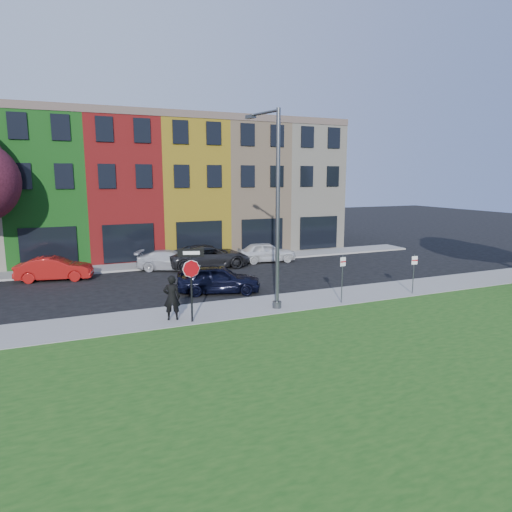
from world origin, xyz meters
name	(u,v)px	position (x,y,z in m)	size (l,w,h in m)	color
ground	(311,324)	(0.00, 0.00, 0.00)	(120.00, 120.00, 0.00)	black
sidewalk_near	(316,300)	(2.00, 3.00, 0.06)	(40.00, 3.00, 0.12)	gray
sidewalk_far	(162,264)	(-3.00, 15.00, 0.06)	(40.00, 2.40, 0.12)	gray
rowhouse_block	(150,189)	(-2.50, 21.18, 4.99)	(30.00, 10.12, 10.00)	beige
stop_sign	(191,270)	(-4.50, 1.88, 2.27)	(1.01, 0.37, 3.03)	black
man	(172,298)	(-5.19, 2.46, 1.06)	(0.76, 0.58, 1.88)	black
sedan_near	(218,279)	(-1.86, 6.35, 0.74)	(4.64, 2.93, 1.47)	black
parked_car_red	(54,269)	(-9.71, 12.90, 0.69)	(4.40, 2.22, 1.38)	maroon
parked_car_silver	(171,260)	(-2.79, 13.23, 0.64)	(4.73, 3.39, 1.27)	silver
parked_car_dark	(209,256)	(-0.30, 12.99, 0.76)	(5.55, 2.67, 1.52)	black
parked_car_white	(266,252)	(4.05, 13.34, 0.71)	(4.34, 2.21, 1.42)	silver
street_lamp	(275,210)	(-0.49, 2.50, 4.51)	(0.80, 2.55, 8.71)	#4A4D50
parking_sign_a	(342,273)	(2.72, 1.89, 1.54)	(0.32, 0.11, 2.28)	#4A4D50
parking_sign_b	(414,269)	(7.03, 1.93, 1.37)	(0.32, 0.10, 1.98)	#4A4D50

